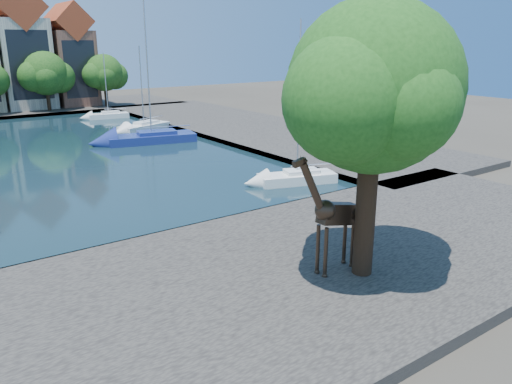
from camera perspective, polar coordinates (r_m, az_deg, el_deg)
ground at (r=24.49m, az=-16.81°, el=-6.77°), size 160.00×160.00×0.00m
water_basin at (r=47.00m, az=-26.54°, el=3.41°), size 38.00×50.00×0.08m
near_quay at (r=18.50m, az=-9.50°, el=-13.42°), size 50.00×14.00×0.50m
right_quay at (r=56.27m, az=-0.62°, el=7.35°), size 14.00×52.00×0.50m
plane_tree at (r=19.14m, az=13.52°, el=10.89°), size 8.32×6.40×10.62m
townhouse_east_mid at (r=79.03m, az=-25.20°, el=14.27°), size 6.43×9.18×16.65m
townhouse_east_end at (r=80.56m, az=-20.46°, el=14.09°), size 5.44×9.18×14.43m
far_tree_east at (r=74.11m, az=-22.84°, el=12.24°), size 7.54×5.80×7.84m
far_tree_far_east at (r=76.33m, az=-16.88°, el=12.79°), size 6.76×5.20×7.36m
giraffe_statue at (r=19.96m, az=8.81°, el=-2.52°), size 3.50×0.67×5.00m
sailboat_right_a at (r=34.69m, az=4.73°, el=1.90°), size 5.66×3.46×10.82m
sailboat_right_b at (r=49.82m, az=-11.84°, el=6.26°), size 8.71×4.62×13.13m
sailboat_right_c at (r=56.85m, az=-12.67°, el=7.41°), size 6.36×4.06×9.03m
sailboat_right_d at (r=67.32m, az=-16.52°, el=8.50°), size 5.16×2.50×8.10m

